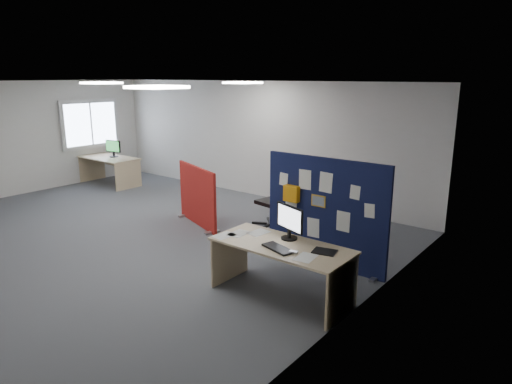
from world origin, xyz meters
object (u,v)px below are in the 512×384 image
Objects in this scene: main_desk at (283,256)px; monitor_second at (113,148)px; red_divider at (197,196)px; second_desk at (110,163)px; monitor_main at (289,221)px; navy_divider at (324,212)px; office_chair at (275,196)px.

monitor_second is (-7.18, 2.47, 0.41)m from main_desk.
monitor_second is (-4.19, 1.06, 0.41)m from red_divider.
monitor_second reaches higher than second_desk.
red_divider is at bearing 176.65° from monitor_main.
monitor_main is (-0.03, 0.18, 0.42)m from main_desk.
main_desk is at bearing -84.50° from navy_divider.
main_desk is at bearing -60.14° from monitor_main.
office_chair is (5.46, -0.27, -0.36)m from monitor_second.
monitor_main is 7.57m from second_desk.
second_desk is at bearing -144.21° from monitor_second.
navy_divider reaches higher than second_desk.
office_chair is at bearing -12.58° from monitor_second.
main_desk is 7.64m from second_desk.
office_chair is at bearing 128.21° from main_desk.
second_desk is (-7.23, 2.21, -0.43)m from monitor_main.
red_divider reaches higher than second_desk.
red_divider is 2.99× the size of monitor_second.
monitor_second is 0.46× the size of office_chair.
monitor_main is 1.04× the size of monitor_second.
main_desk is 7.61m from monitor_second.
red_divider is (-2.88, 0.18, -0.27)m from navy_divider.
monitor_main is at bearing 100.77° from main_desk.
navy_divider is 3.99× the size of monitor_main.
monitor_second is (-7.07, 1.24, 0.14)m from navy_divider.
monitor_main reaches higher than second_desk.
navy_divider is at bearing 113.65° from monitor_main.
navy_divider is 2.90m from red_divider.
red_divider is 4.37m from second_desk.
monitor_second reaches higher than office_chair.
monitor_second is 5.48m from office_chair.
office_chair is (5.53, -0.19, 0.05)m from second_desk.
navy_divider is 1.26m from main_desk.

